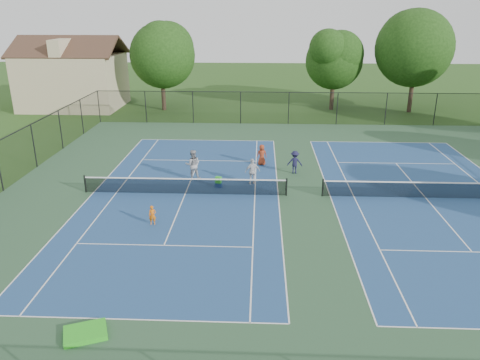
{
  "coord_description": "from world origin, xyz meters",
  "views": [
    {
      "loc": [
        -2.63,
        -25.45,
        10.34
      ],
      "look_at": [
        -3.72,
        -1.0,
        1.3
      ],
      "focal_mm": 35.0,
      "sensor_mm": 36.0,
      "label": 1
    }
  ],
  "objects_px": {
    "child_player": "(152,215)",
    "clapboard_house": "(73,79)",
    "tree_back_c": "(335,57)",
    "bystander_b": "(295,162)",
    "tree_back_a": "(161,52)",
    "bystander_a": "(253,171)",
    "tree_back_d": "(417,45)",
    "ball_hopper": "(218,180)",
    "instructor": "(193,165)",
    "ball_crate": "(218,185)",
    "bystander_c": "(262,155)"
  },
  "relations": [
    {
      "from": "tree_back_a",
      "to": "ball_crate",
      "type": "xyz_separation_m",
      "value": [
        7.86,
        -22.8,
        -5.9
      ]
    },
    {
      "from": "ball_hopper",
      "to": "tree_back_c",
      "type": "bearing_deg",
      "value": 66.93
    },
    {
      "from": "clapboard_house",
      "to": "bystander_b",
      "type": "relative_size",
      "value": 6.99
    },
    {
      "from": "tree_back_d",
      "to": "bystander_a",
      "type": "height_order",
      "value": "tree_back_d"
    },
    {
      "from": "bystander_b",
      "to": "ball_hopper",
      "type": "distance_m",
      "value": 5.57
    },
    {
      "from": "tree_back_c",
      "to": "instructor",
      "type": "height_order",
      "value": "tree_back_c"
    },
    {
      "from": "tree_back_a",
      "to": "bystander_c",
      "type": "bearing_deg",
      "value": -60.19
    },
    {
      "from": "clapboard_house",
      "to": "bystander_b",
      "type": "bearing_deg",
      "value": -42.82
    },
    {
      "from": "child_player",
      "to": "ball_crate",
      "type": "relative_size",
      "value": 2.6
    },
    {
      "from": "child_player",
      "to": "ball_hopper",
      "type": "distance_m",
      "value": 6.1
    },
    {
      "from": "tree_back_c",
      "to": "tree_back_d",
      "type": "distance_m",
      "value": 8.17
    },
    {
      "from": "bystander_c",
      "to": "ball_crate",
      "type": "bearing_deg",
      "value": 47.52
    },
    {
      "from": "ball_hopper",
      "to": "bystander_c",
      "type": "bearing_deg",
      "value": 59.41
    },
    {
      "from": "tree_back_a",
      "to": "child_player",
      "type": "bearing_deg",
      "value": -79.94
    },
    {
      "from": "clapboard_house",
      "to": "ball_hopper",
      "type": "distance_m",
      "value": 29.88
    },
    {
      "from": "clapboard_house",
      "to": "bystander_c",
      "type": "relative_size",
      "value": 7.42
    },
    {
      "from": "instructor",
      "to": "ball_crate",
      "type": "xyz_separation_m",
      "value": [
        1.74,
        -1.37,
        -0.83
      ]
    },
    {
      "from": "tree_back_a",
      "to": "bystander_a",
      "type": "distance_m",
      "value": 24.83
    },
    {
      "from": "ball_crate",
      "to": "instructor",
      "type": "bearing_deg",
      "value": 141.87
    },
    {
      "from": "child_player",
      "to": "ball_crate",
      "type": "bearing_deg",
      "value": 50.5
    },
    {
      "from": "tree_back_d",
      "to": "ball_crate",
      "type": "relative_size",
      "value": 26.41
    },
    {
      "from": "child_player",
      "to": "clapboard_house",
      "type": "bearing_deg",
      "value": 105.72
    },
    {
      "from": "tree_back_d",
      "to": "clapboard_house",
      "type": "relative_size",
      "value": 0.96
    },
    {
      "from": "tree_back_a",
      "to": "tree_back_d",
      "type": "distance_m",
      "value": 26.01
    },
    {
      "from": "tree_back_a",
      "to": "clapboard_house",
      "type": "bearing_deg",
      "value": 174.29
    },
    {
      "from": "child_player",
      "to": "ball_hopper",
      "type": "relative_size",
      "value": 2.65
    },
    {
      "from": "clapboard_house",
      "to": "bystander_a",
      "type": "height_order",
      "value": "clapboard_house"
    },
    {
      "from": "bystander_a",
      "to": "bystander_c",
      "type": "height_order",
      "value": "bystander_a"
    },
    {
      "from": "child_player",
      "to": "bystander_a",
      "type": "xyz_separation_m",
      "value": [
        4.93,
        6.04,
        0.31
      ]
    },
    {
      "from": "tree_back_a",
      "to": "bystander_c",
      "type": "distance_m",
      "value": 21.79
    },
    {
      "from": "instructor",
      "to": "bystander_a",
      "type": "bearing_deg",
      "value": 160.21
    },
    {
      "from": "tree_back_d",
      "to": "instructor",
      "type": "relative_size",
      "value": 5.34
    },
    {
      "from": "tree_back_c",
      "to": "ball_crate",
      "type": "height_order",
      "value": "tree_back_c"
    },
    {
      "from": "tree_back_d",
      "to": "child_player",
      "type": "distance_m",
      "value": 35.71
    },
    {
      "from": "bystander_b",
      "to": "ball_crate",
      "type": "relative_size",
      "value": 3.94
    },
    {
      "from": "bystander_a",
      "to": "tree_back_d",
      "type": "bearing_deg",
      "value": -142.38
    },
    {
      "from": "bystander_a",
      "to": "bystander_b",
      "type": "height_order",
      "value": "bystander_a"
    },
    {
      "from": "tree_back_a",
      "to": "child_player",
      "type": "relative_size",
      "value": 8.98
    },
    {
      "from": "child_player",
      "to": "bystander_a",
      "type": "distance_m",
      "value": 7.81
    },
    {
      "from": "ball_hopper",
      "to": "child_player",
      "type": "bearing_deg",
      "value": -118.02
    },
    {
      "from": "tree_back_a",
      "to": "instructor",
      "type": "height_order",
      "value": "tree_back_a"
    },
    {
      "from": "tree_back_a",
      "to": "clapboard_house",
      "type": "height_order",
      "value": "tree_back_a"
    },
    {
      "from": "tree_back_c",
      "to": "bystander_a",
      "type": "distance_m",
      "value": 24.95
    },
    {
      "from": "tree_back_c",
      "to": "bystander_b",
      "type": "distance_m",
      "value": 22.18
    },
    {
      "from": "tree_back_a",
      "to": "bystander_b",
      "type": "bearing_deg",
      "value": -57.64
    },
    {
      "from": "tree_back_a",
      "to": "instructor",
      "type": "bearing_deg",
      "value": -74.06
    },
    {
      "from": "tree_back_d",
      "to": "child_player",
      "type": "relative_size",
      "value": 10.17
    },
    {
      "from": "tree_back_a",
      "to": "clapboard_house",
      "type": "xyz_separation_m",
      "value": [
        -10.0,
        1.0,
        -2.95
      ]
    },
    {
      "from": "tree_back_a",
      "to": "bystander_a",
      "type": "xyz_separation_m",
      "value": [
        9.93,
        -22.15,
        -5.22
      ]
    },
    {
      "from": "bystander_c",
      "to": "ball_hopper",
      "type": "distance_m",
      "value": 5.2
    }
  ]
}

